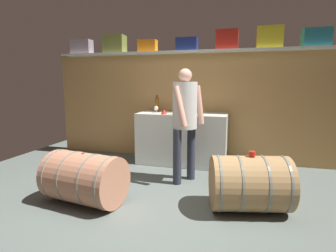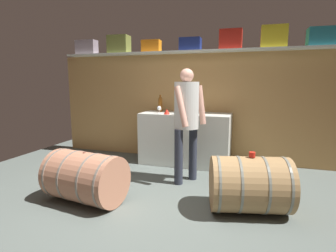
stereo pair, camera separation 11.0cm
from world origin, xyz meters
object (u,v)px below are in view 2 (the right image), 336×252
(work_cabinet, at_px, (185,139))
(wine_barrel_near, at_px, (250,184))
(toolcase_navy, at_px, (190,45))
(red_funnel, at_px, (167,112))
(wine_bottle_green, at_px, (181,106))
(toolcase_orange, at_px, (151,46))
(winemaker_pouring, at_px, (187,114))
(toolcase_teal, at_px, (322,37))
(wine_barrel_far, at_px, (86,177))
(toolcase_yellow, at_px, (274,37))
(toolcase_grey, at_px, (87,48))
(toolcase_red, at_px, (231,40))
(toolcase_olive, at_px, (119,45))
(tasting_cup, at_px, (252,155))
(wine_bottle_amber, at_px, (160,104))
(wine_glass, at_px, (159,108))

(work_cabinet, relative_size, wine_barrel_near, 1.60)
(toolcase_navy, height_order, work_cabinet, toolcase_navy)
(red_funnel, bearing_deg, wine_bottle_green, 6.43)
(toolcase_orange, xyz_separation_m, winemaker_pouring, (0.98, -1.14, -1.13))
(toolcase_teal, bearing_deg, toolcase_orange, 178.52)
(toolcase_teal, distance_m, wine_barrel_far, 4.10)
(work_cabinet, height_order, wine_bottle_green, wine_bottle_green)
(toolcase_yellow, relative_size, red_funnel, 3.72)
(toolcase_grey, height_order, toolcase_red, toolcase_red)
(toolcase_navy, xyz_separation_m, red_funnel, (-0.30, -0.48, -1.18))
(toolcase_teal, bearing_deg, wine_barrel_near, -119.22)
(work_cabinet, xyz_separation_m, wine_barrel_near, (1.17, -1.60, -0.14))
(toolcase_yellow, bearing_deg, toolcase_olive, 179.56)
(toolcase_red, height_order, tasting_cup, toolcase_red)
(red_funnel, bearing_deg, wine_barrel_near, -43.15)
(wine_barrel_far, xyz_separation_m, winemaker_pouring, (1.03, 1.05, 0.72))
(red_funnel, xyz_separation_m, wine_barrel_near, (1.44, -1.35, -0.65))
(toolcase_grey, bearing_deg, toolcase_teal, -3.07)
(wine_barrel_near, height_order, winemaker_pouring, winemaker_pouring)
(wine_barrel_far, bearing_deg, toolcase_teal, 44.93)
(toolcase_olive, relative_size, red_funnel, 3.68)
(work_cabinet, bearing_deg, wine_barrel_far, -112.03)
(wine_bottle_amber, xyz_separation_m, wine_barrel_near, (1.68, -1.68, -0.76))
(toolcase_olive, distance_m, red_funnel, 1.76)
(red_funnel, height_order, wine_barrel_near, red_funnel)
(work_cabinet, bearing_deg, winemaker_pouring, -74.64)
(toolcase_teal, bearing_deg, toolcase_grey, 178.52)
(toolcase_grey, bearing_deg, red_funnel, -17.39)
(wine_barrel_far, bearing_deg, wine_bottle_green, 74.16)
(toolcase_orange, relative_size, tasting_cup, 4.90)
(toolcase_red, height_order, wine_glass, toolcase_red)
(work_cabinet, xyz_separation_m, tasting_cup, (1.18, -1.60, 0.22))
(toolcase_navy, xyz_separation_m, toolcase_teal, (2.11, 0.00, 0.03))
(toolcase_orange, bearing_deg, wine_bottle_amber, -37.29)
(toolcase_orange, height_order, wine_bottle_green, toolcase_orange)
(toolcase_navy, distance_m, red_funnel, 1.31)
(toolcase_grey, relative_size, tasting_cup, 5.92)
(toolcase_navy, relative_size, wine_glass, 2.89)
(toolcase_grey, relative_size, red_funnel, 3.82)
(toolcase_orange, distance_m, toolcase_navy, 0.76)
(toolcase_yellow, relative_size, wine_glass, 3.14)
(toolcase_yellow, bearing_deg, winemaker_pouring, -136.70)
(toolcase_olive, distance_m, toolcase_yellow, 2.85)
(toolcase_orange, bearing_deg, work_cabinet, -20.65)
(toolcase_grey, xyz_separation_m, toolcase_navy, (2.19, 0.00, -0.03))
(tasting_cup, height_order, winemaker_pouring, winemaker_pouring)
(wine_barrel_near, xyz_separation_m, winemaker_pouring, (-0.93, 0.70, 0.71))
(toolcase_teal, xyz_separation_m, red_funnel, (-2.41, -0.48, -1.21))
(tasting_cup, bearing_deg, toolcase_teal, 62.51)
(wine_glass, relative_size, tasting_cup, 1.84)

